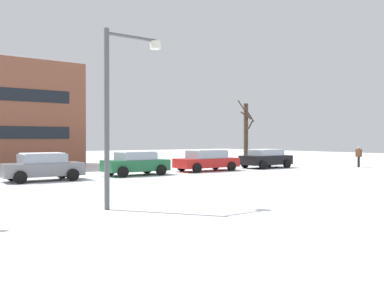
% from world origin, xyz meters
% --- Properties ---
extents(street_lamp, '(2.00, 0.36, 5.62)m').
position_xyz_m(street_lamp, '(3.64, -2.51, 3.47)').
color(street_lamp, '#4C4F54').
rests_on(street_lamp, ground).
extents(parked_car_gray, '(4.05, 2.03, 1.48)m').
position_xyz_m(parked_car_gray, '(4.23, 7.81, 0.75)').
color(parked_car_gray, slate).
rests_on(parked_car_gray, ground).
extents(parked_car_green, '(3.93, 2.02, 1.46)m').
position_xyz_m(parked_car_green, '(9.81, 7.99, 0.74)').
color(parked_car_green, '#1E6038').
rests_on(parked_car_green, ground).
extents(parked_car_red, '(4.53, 2.05, 1.47)m').
position_xyz_m(parked_car_red, '(15.40, 8.20, 0.75)').
color(parked_car_red, red).
rests_on(parked_car_red, ground).
extents(parked_car_black, '(3.92, 2.18, 1.43)m').
position_xyz_m(parked_car_black, '(20.98, 8.04, 0.74)').
color(parked_car_black, black).
rests_on(parked_car_black, ground).
extents(pedestrian_crossing, '(0.51, 0.41, 1.62)m').
position_xyz_m(pedestrian_crossing, '(27.59, 4.49, 0.94)').
color(pedestrian_crossing, black).
rests_on(pedestrian_crossing, ground).
extents(tree_far_left, '(1.39, 1.10, 5.45)m').
position_xyz_m(tree_far_left, '(22.03, 11.41, 2.72)').
color(tree_far_left, '#423326').
rests_on(tree_far_left, ground).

